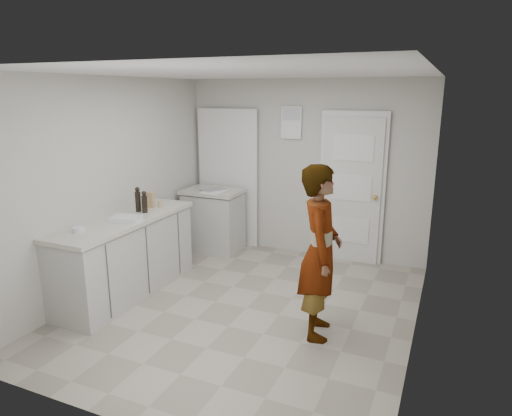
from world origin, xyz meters
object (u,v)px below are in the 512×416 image
at_px(person, 320,252).
at_px(egg_bowl, 79,229).
at_px(spice_jar, 160,204).
at_px(oil_cruet_a, 144,202).
at_px(baking_dish, 126,219).
at_px(cake_mix_box, 149,200).
at_px(oil_cruet_b, 138,200).

height_order(person, egg_bowl, person).
xyz_separation_m(spice_jar, oil_cruet_a, (-0.01, -0.29, 0.09)).
xyz_separation_m(oil_cruet_a, baking_dish, (0.04, -0.39, -0.10)).
relative_size(cake_mix_box, oil_cruet_a, 0.73).
distance_m(person, oil_cruet_a, 2.27).
xyz_separation_m(person, egg_bowl, (-2.39, -0.61, 0.10)).
bearing_deg(cake_mix_box, oil_cruet_b, -92.62).
distance_m(oil_cruet_a, oil_cruet_b, 0.10).
height_order(oil_cruet_b, baking_dish, oil_cruet_b).
height_order(cake_mix_box, oil_cruet_b, oil_cruet_b).
relative_size(oil_cruet_b, baking_dish, 0.84).
relative_size(oil_cruet_b, egg_bowl, 2.36).
distance_m(person, egg_bowl, 2.47).
distance_m(person, baking_dish, 2.21).
bearing_deg(oil_cruet_a, cake_mix_box, 113.50).
distance_m(cake_mix_box, spice_jar, 0.14).
distance_m(cake_mix_box, egg_bowl, 1.14).
distance_m(person, spice_jar, 2.31).
bearing_deg(cake_mix_box, egg_bowl, -95.63).
bearing_deg(baking_dish, egg_bowl, -110.75).
height_order(cake_mix_box, oil_cruet_a, oil_cruet_a).
bearing_deg(oil_cruet_b, cake_mix_box, 90.33).
bearing_deg(oil_cruet_a, oil_cruet_b, 175.09).
xyz_separation_m(oil_cruet_a, oil_cruet_b, (-0.10, 0.01, 0.02)).
bearing_deg(oil_cruet_b, spice_jar, 69.08).
bearing_deg(oil_cruet_b, baking_dish, -71.03).
bearing_deg(person, spice_jar, 61.10).
bearing_deg(baking_dish, oil_cruet_b, 108.97).
height_order(baking_dish, egg_bowl, baking_dish).
distance_m(oil_cruet_a, egg_bowl, 0.92).
bearing_deg(baking_dish, spice_jar, 92.41).
relative_size(spice_jar, oil_cruet_a, 0.29).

